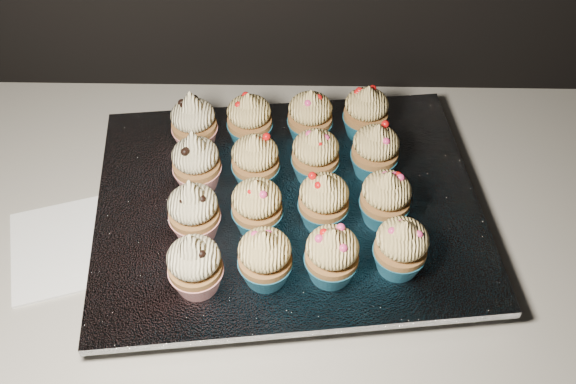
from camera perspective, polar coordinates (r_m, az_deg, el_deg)
The scene contains 20 objects.
worktop at distance 0.88m, azimuth 13.98°, elevation -4.42°, with size 2.44×0.64×0.04m, color beige.
napkin at distance 0.87m, azimuth -18.70°, elevation -4.53°, with size 0.15×0.15×0.00m, color white.
baking_tray at distance 0.85m, azimuth -0.00°, elevation -1.75°, with size 0.45×0.35×0.02m, color black.
foil_lining at distance 0.84m, azimuth -0.00°, elevation -1.00°, with size 0.49×0.38×0.01m, color silver.
cupcake_0 at distance 0.73m, azimuth -8.29°, elevation -6.38°, with size 0.06×0.06×0.10m.
cupcake_1 at distance 0.73m, azimuth -2.06°, elevation -5.85°, with size 0.06×0.06×0.08m.
cupcake_2 at distance 0.73m, azimuth 3.92°, elevation -5.61°, with size 0.06×0.06×0.08m.
cupcake_3 at distance 0.75m, azimuth 10.01°, elevation -4.84°, with size 0.06×0.06×0.08m.
cupcake_4 at distance 0.78m, azimuth -8.38°, elevation -1.67°, with size 0.06×0.06×0.10m.
cupcake_5 at distance 0.78m, azimuth -2.77°, elevation -1.28°, with size 0.06×0.06×0.08m.
cupcake_6 at distance 0.78m, azimuth 3.19°, elevation -0.79°, with size 0.06×0.06×0.08m.
cupcake_7 at distance 0.79m, azimuth 8.66°, elevation -0.56°, with size 0.06×0.06×0.08m.
cupcake_8 at distance 0.83m, azimuth -8.17°, elevation 2.64°, with size 0.06×0.06×0.10m.
cupcake_9 at distance 0.83m, azimuth -2.91°, elevation 2.76°, with size 0.06×0.06×0.08m.
cupcake_10 at distance 0.83m, azimuth 2.46°, elevation 3.26°, with size 0.06×0.06×0.08m.
cupcake_11 at distance 0.85m, azimuth 7.75°, elevation 3.64°, with size 0.06×0.06×0.08m.
cupcake_12 at distance 0.89m, azimuth -8.37°, elevation 6.13°, with size 0.06×0.06×0.10m.
cupcake_13 at distance 0.88m, azimuth -3.44°, elevation 6.43°, with size 0.06×0.06×0.08m.
cupcake_14 at distance 0.89m, azimuth 1.98°, elevation 6.71°, with size 0.06×0.06×0.08m.
cupcake_15 at distance 0.90m, azimuth 6.94°, elevation 7.02°, with size 0.06×0.06×0.08m.
Camera 1 is at (-0.20, 1.18, 1.56)m, focal length 40.00 mm.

